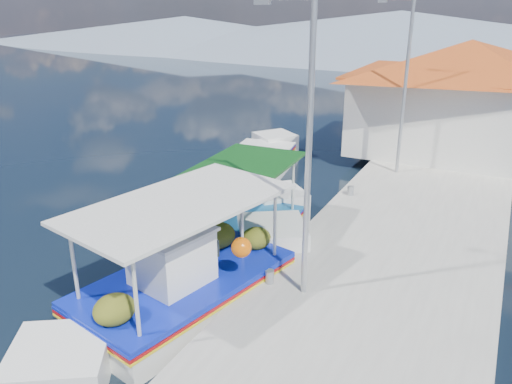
% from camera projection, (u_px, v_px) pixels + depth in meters
% --- Properties ---
extents(ground, '(160.00, 160.00, 0.00)m').
position_uv_depth(ground, '(76.00, 304.00, 11.28)').
color(ground, black).
rests_on(ground, ground).
extents(quay, '(5.00, 44.00, 0.50)m').
position_uv_depth(quay, '(403.00, 240.00, 13.71)').
color(quay, '#B0AEA4').
rests_on(quay, ground).
extents(bollards, '(0.20, 17.20, 0.30)m').
position_uv_depth(bollards, '(321.00, 222.00, 13.83)').
color(bollards, '#A5A8AD').
rests_on(bollards, quay).
extents(main_caique, '(3.61, 8.21, 2.77)m').
position_uv_depth(main_caique, '(186.00, 284.00, 11.05)').
color(main_caique, silver).
rests_on(main_caique, ground).
extents(caique_green_canopy, '(2.31, 7.13, 2.67)m').
position_uv_depth(caique_green_canopy, '(243.00, 237.00, 13.53)').
color(caique_green_canopy, silver).
rests_on(caique_green_canopy, ground).
extents(caique_blue_hull, '(2.87, 7.12, 1.28)m').
position_uv_depth(caique_blue_hull, '(258.00, 165.00, 19.57)').
color(caique_blue_hull, silver).
rests_on(caique_blue_hull, ground).
extents(harbor_building, '(10.49, 10.49, 4.40)m').
position_uv_depth(harbor_building, '(465.00, 95.00, 20.21)').
color(harbor_building, silver).
rests_on(harbor_building, quay).
extents(lamp_post_near, '(1.21, 0.14, 6.00)m').
position_uv_depth(lamp_post_near, '(305.00, 138.00, 9.68)').
color(lamp_post_near, '#A5A8AD').
rests_on(lamp_post_near, quay).
extents(lamp_post_far, '(1.21, 0.14, 6.00)m').
position_uv_depth(lamp_post_far, '(403.00, 78.00, 17.20)').
color(lamp_post_far, '#A5A8AD').
rests_on(lamp_post_far, quay).
extents(mountain_ridge, '(171.40, 96.00, 5.50)m').
position_uv_depth(mountain_ridge, '(508.00, 43.00, 54.55)').
color(mountain_ridge, slate).
rests_on(mountain_ridge, ground).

